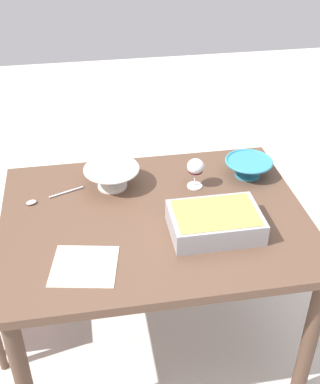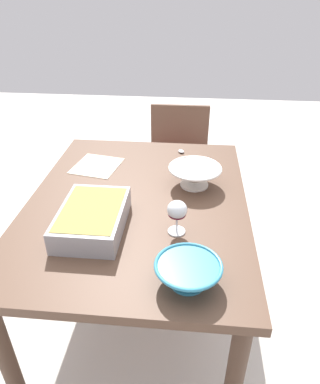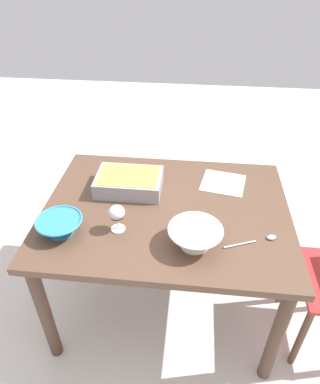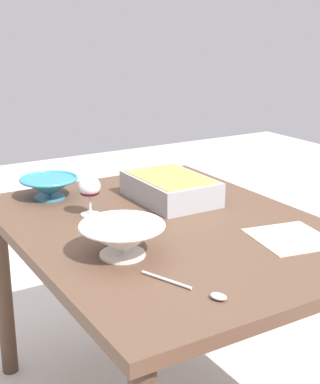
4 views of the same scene
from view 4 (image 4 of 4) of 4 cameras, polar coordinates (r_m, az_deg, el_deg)
name	(u,v)px [view 4 (image 4 of 4)]	position (r m, az deg, el deg)	size (l,w,h in m)	color
dining_table	(168,251)	(1.88, 0.85, -6.03)	(1.26, 0.96, 0.75)	brown
wine_glass	(90,189)	(1.91, -7.17, 0.28)	(0.08, 0.08, 0.14)	white
casserole_dish	(170,187)	(2.08, 1.05, 0.50)	(0.35, 0.24, 0.09)	#99999E
mixing_bowl	(49,186)	(2.15, -11.20, 0.57)	(0.22, 0.22, 0.08)	teal
small_bowl	(122,238)	(1.59, -3.86, -4.68)	(0.25, 0.25, 0.10)	white
serving_spoon	(199,290)	(1.40, 4.00, -9.94)	(0.25, 0.11, 0.01)	silver
napkin	(291,238)	(1.78, 13.13, -4.56)	(0.23, 0.22, 0.00)	beige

